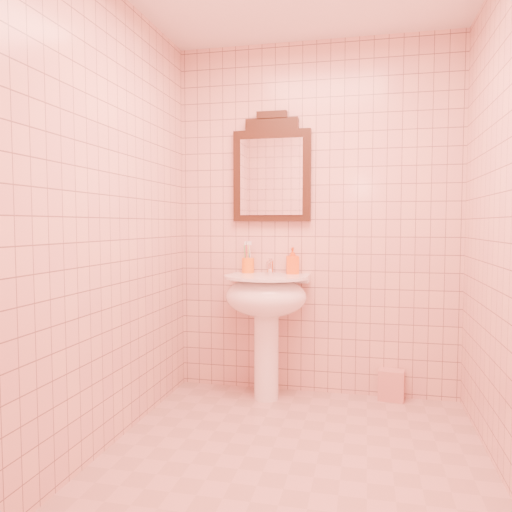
% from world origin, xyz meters
% --- Properties ---
extents(floor, '(2.20, 2.20, 0.00)m').
position_xyz_m(floor, '(0.00, 0.00, 0.00)').
color(floor, tan).
rests_on(floor, ground).
extents(back_wall, '(2.00, 0.02, 2.50)m').
position_xyz_m(back_wall, '(0.00, 1.10, 1.25)').
color(back_wall, '#D39C93').
rests_on(back_wall, floor).
extents(pedestal_sink, '(0.58, 0.58, 0.86)m').
position_xyz_m(pedestal_sink, '(-0.31, 0.87, 0.66)').
color(pedestal_sink, white).
rests_on(pedestal_sink, floor).
extents(faucet, '(0.04, 0.16, 0.11)m').
position_xyz_m(faucet, '(-0.31, 1.01, 0.92)').
color(faucet, white).
rests_on(faucet, pedestal_sink).
extents(mirror, '(0.56, 0.06, 0.78)m').
position_xyz_m(mirror, '(-0.31, 1.07, 1.60)').
color(mirror, black).
rests_on(mirror, back_wall).
extents(toothbrush_cup, '(0.09, 0.09, 0.21)m').
position_xyz_m(toothbrush_cup, '(-0.48, 1.03, 0.92)').
color(toothbrush_cup, orange).
rests_on(toothbrush_cup, pedestal_sink).
extents(soap_dispenser, '(0.10, 0.11, 0.19)m').
position_xyz_m(soap_dispenser, '(-0.15, 1.03, 0.96)').
color(soap_dispenser, '#E45913').
rests_on(soap_dispenser, pedestal_sink).
extents(towel, '(0.18, 0.13, 0.21)m').
position_xyz_m(towel, '(0.54, 1.04, 0.11)').
color(towel, tan).
rests_on(towel, floor).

